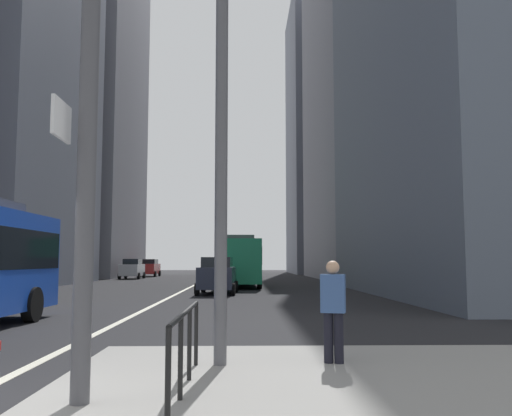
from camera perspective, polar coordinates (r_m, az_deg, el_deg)
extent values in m
plane|color=black|center=(26.93, -8.94, -9.13)|extent=(160.00, 160.00, 0.00)
cube|color=beige|center=(36.85, -6.86, -8.14)|extent=(0.20, 80.00, 0.01)
cube|color=gray|center=(68.66, -18.16, 11.79)|extent=(13.73, 18.80, 43.61)
cube|color=gray|center=(59.71, 12.19, 14.16)|extent=(12.33, 24.71, 43.36)
cube|color=slate|center=(81.88, 8.27, 7.19)|extent=(13.39, 17.57, 39.24)
cylinder|color=black|center=(17.31, -22.06, -9.21)|extent=(0.31, 1.00, 1.00)
cube|color=#198456|center=(38.72, -1.73, -5.50)|extent=(2.79, 11.21, 2.75)
cube|color=black|center=(38.73, -1.72, -4.99)|extent=(2.83, 10.99, 1.10)
cube|color=#4C4C51|center=(37.08, -1.67, -3.15)|extent=(1.86, 4.06, 0.30)
cylinder|color=black|center=(42.31, -3.46, -7.15)|extent=(0.33, 1.01, 1.00)
cylinder|color=black|center=(42.35, -0.19, -7.16)|extent=(0.33, 1.01, 1.00)
cylinder|color=black|center=(35.17, -3.59, -7.49)|extent=(0.33, 1.01, 1.00)
cylinder|color=black|center=(35.22, 0.35, -7.50)|extent=(0.33, 1.01, 1.00)
cube|color=silver|center=(55.80, -12.64, -6.24)|extent=(1.81, 4.35, 1.10)
cube|color=black|center=(55.94, -12.59, -5.41)|extent=(1.51, 2.35, 0.52)
cylinder|color=black|center=(54.19, -12.00, -6.86)|extent=(0.23, 0.64, 0.64)
cylinder|color=black|center=(54.54, -13.89, -6.81)|extent=(0.23, 0.64, 0.64)
cylinder|color=black|center=(57.10, -11.47, -6.80)|extent=(0.23, 0.64, 0.64)
cylinder|color=black|center=(57.43, -13.27, -6.75)|extent=(0.23, 0.64, 0.64)
cube|color=#232838|center=(29.73, -3.99, -7.15)|extent=(1.94, 4.47, 1.10)
cube|color=black|center=(29.56, -4.00, -5.59)|extent=(1.58, 2.43, 0.52)
cylinder|color=black|center=(31.32, -5.44, -8.06)|extent=(0.24, 0.65, 0.64)
cylinder|color=black|center=(31.18, -2.08, -8.09)|extent=(0.24, 0.65, 0.64)
cylinder|color=black|center=(28.35, -6.10, -8.33)|extent=(0.24, 0.65, 0.64)
cylinder|color=black|center=(28.19, -2.39, -8.37)|extent=(0.24, 0.65, 0.64)
cube|color=#B2A899|center=(64.89, -2.03, -6.24)|extent=(1.89, 4.39, 1.10)
cube|color=black|center=(64.73, -2.03, -5.53)|extent=(1.55, 2.38, 0.52)
cylinder|color=black|center=(66.41, -2.77, -6.70)|extent=(0.24, 0.65, 0.64)
cylinder|color=black|center=(66.34, -1.19, -6.70)|extent=(0.24, 0.65, 0.64)
cylinder|color=black|center=(63.46, -2.91, -6.75)|extent=(0.24, 0.65, 0.64)
cylinder|color=black|center=(63.39, -1.25, -6.76)|extent=(0.24, 0.65, 0.64)
cube|color=maroon|center=(63.65, -10.93, -6.16)|extent=(1.84, 4.43, 1.10)
cube|color=black|center=(63.79, -10.89, -5.44)|extent=(1.53, 2.40, 0.52)
cylinder|color=black|center=(62.02, -10.36, -6.70)|extent=(0.23, 0.64, 0.64)
cylinder|color=black|center=(62.36, -12.02, -6.67)|extent=(0.23, 0.64, 0.64)
cylinder|color=black|center=(64.98, -9.90, -6.65)|extent=(0.23, 0.64, 0.64)
cylinder|color=black|center=(65.30, -11.49, -6.62)|extent=(0.23, 0.64, 0.64)
cylinder|color=#515156|center=(6.82, -16.99, 6.64)|extent=(0.22, 0.22, 6.00)
cube|color=white|center=(6.77, -19.41, 8.54)|extent=(0.04, 0.60, 0.44)
cylinder|color=#56565B|center=(9.06, -3.57, 9.92)|extent=(0.20, 0.20, 8.00)
cylinder|color=black|center=(5.66, -9.05, -16.83)|extent=(0.06, 0.06, 0.95)
cylinder|color=black|center=(6.70, -7.79, -15.05)|extent=(0.06, 0.06, 0.95)
cylinder|color=black|center=(7.75, -6.88, -13.75)|extent=(0.06, 0.06, 0.95)
cylinder|color=black|center=(8.80, -6.19, -12.76)|extent=(0.06, 0.06, 0.95)
cylinder|color=black|center=(7.17, -7.25, -10.60)|extent=(0.06, 3.20, 0.06)
cylinder|color=black|center=(9.03, 7.48, -13.10)|extent=(0.15, 0.15, 0.78)
cylinder|color=black|center=(9.01, 8.52, -13.10)|extent=(0.15, 0.15, 0.78)
cube|color=#38568E|center=(8.95, 7.94, -8.70)|extent=(0.43, 0.33, 0.60)
sphere|color=tan|center=(8.94, 7.91, -6.08)|extent=(0.22, 0.22, 0.22)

